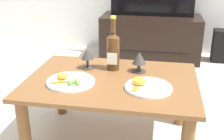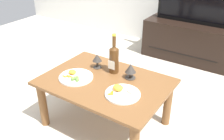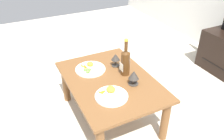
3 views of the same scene
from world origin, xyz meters
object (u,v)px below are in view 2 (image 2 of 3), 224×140
tv_stand (188,41)px  goblet_right (131,69)px  dinner_plate_right (122,93)px  tv_screen (194,0)px  dining_table (105,89)px  dinner_plate_left (76,77)px  wine_bottle (114,58)px  goblet_left (97,59)px

tv_stand → goblet_right: bearing=-89.8°
goblet_right → dinner_plate_right: goblet_right is taller
tv_stand → tv_screen: bearing=-90.0°
dining_table → tv_stand: tv_stand is taller
dining_table → dinner_plate_left: size_ratio=3.59×
tv_screen → dinner_plate_right: (0.07, -1.83, -0.32)m
wine_bottle → goblet_left: (-0.17, -0.01, -0.05)m
tv_screen → dinner_plate_right: 1.86m
tv_screen → dinner_plate_left: bearing=-101.5°
dining_table → wine_bottle: size_ratio=2.92×
wine_bottle → tv_screen: bearing=84.0°
tv_stand → goblet_left: 1.65m
goblet_right → dinner_plate_left: size_ratio=0.46×
dinner_plate_right → wine_bottle: bearing=133.0°
tv_stand → dinner_plate_left: 1.88m
dinner_plate_right → dinner_plate_left: bearing=-179.5°
goblet_left → goblet_right: 0.34m
dining_table → goblet_right: 0.27m
tv_stand → dining_table: bearing=-94.8°
tv_stand → tv_screen: 0.53m
tv_screen → dinner_plate_left: tv_screen is taller
tv_stand → goblet_left: size_ratio=8.59×
goblet_right → dinner_plate_left: goblet_right is taller
tv_screen → goblet_left: 1.64m
tv_screen → dinner_plate_left: 1.90m
tv_stand → dinner_plate_left: size_ratio=3.95×
wine_bottle → dinner_plate_right: wine_bottle is taller
wine_bottle → tv_stand: bearing=84.0°
wine_bottle → goblet_left: size_ratio=2.68×
dinner_plate_right → tv_stand: bearing=92.3°
dining_table → dinner_plate_right: size_ratio=3.83×
dining_table → dinner_plate_left: 0.27m
tv_stand → wine_bottle: size_ratio=3.21×
wine_bottle → goblet_right: size_ratio=2.66×
tv_screen → goblet_left: tv_screen is taller
dining_table → dinner_plate_right: bearing=-22.9°
goblet_left → goblet_right: bearing=0.0°
tv_stand → goblet_right: goblet_right is taller
goblet_left → dinner_plate_right: bearing=-30.8°
dining_table → dinner_plate_right: 0.26m
dining_table → wine_bottle: 0.27m
tv_stand → goblet_right: size_ratio=8.54×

